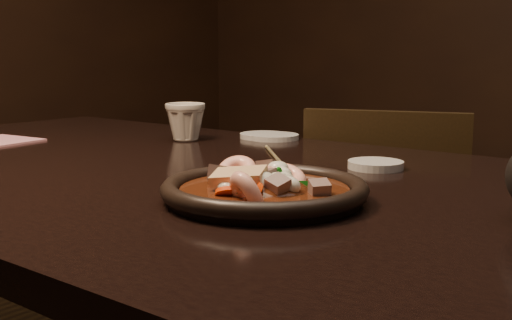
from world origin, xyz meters
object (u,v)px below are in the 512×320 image
Objects in this scene: plate at (264,191)px; tea_cup at (185,121)px; chair at (387,258)px; table at (160,208)px.

plate is 0.61m from tea_cup.
chair is 9.12× the size of tea_cup.
tea_cup is (-0.18, 0.25, 0.12)m from table.
tea_cup reaches higher than table.
tea_cup is at bearing 29.91° from chair.
table is 0.68m from chair.
chair is at bearing 77.63° from table.
plate is (0.31, -0.10, 0.09)m from table.
table is 0.34m from plate.
chair reaches higher than plate.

